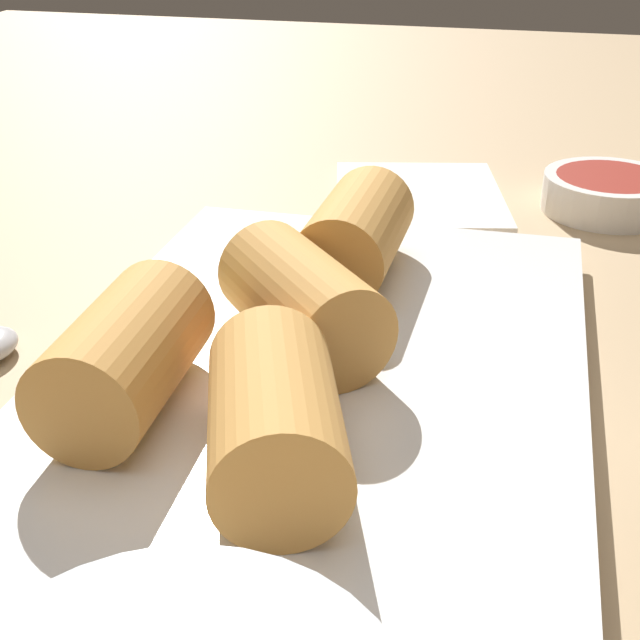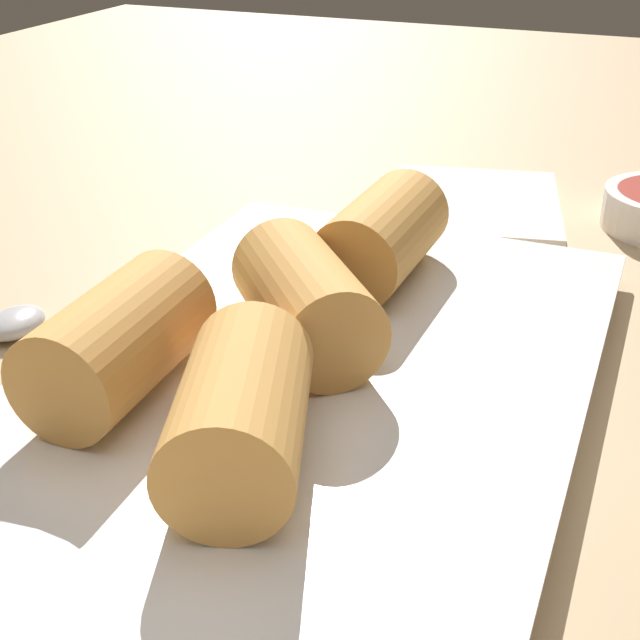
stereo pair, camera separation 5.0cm
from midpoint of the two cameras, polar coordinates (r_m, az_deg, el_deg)
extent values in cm
cube|color=tan|center=(42.48, -3.47, -3.01)|extent=(180.00, 140.00, 2.00)
cube|color=white|center=(38.55, -3.72, -3.70)|extent=(31.53, 21.44, 1.20)
cube|color=white|center=(38.17, -3.76, -2.74)|extent=(32.79, 22.30, 0.30)
cylinder|color=#D19347|center=(37.90, -5.40, 1.10)|extent=(9.17, 8.76, 4.52)
sphere|color=#B23D2D|center=(40.80, -7.23, 3.00)|extent=(2.94, 2.94, 2.94)
cylinder|color=#D19347|center=(34.94, -16.46, -2.43)|extent=(8.31, 4.74, 4.52)
sphere|color=#56843D|center=(37.59, -14.14, 0.10)|extent=(2.94, 2.94, 2.94)
cylinder|color=#D19347|center=(44.71, -0.88, 5.47)|extent=(8.32, 4.75, 4.52)
sphere|color=beige|center=(47.78, 0.24, 6.96)|extent=(2.94, 2.94, 2.94)
cylinder|color=#D19347|center=(30.21, -7.69, -6.52)|extent=(9.22, 6.94, 4.52)
sphere|color=#B23D2D|center=(33.10, -7.55, -3.21)|extent=(2.94, 2.94, 2.94)
cylinder|color=white|center=(60.18, 15.75, 7.73)|extent=(8.42, 8.42, 2.38)
cylinder|color=maroon|center=(59.87, 15.87, 8.60)|extent=(6.90, 6.90, 0.43)
cube|color=silver|center=(60.30, 3.96, 7.84)|extent=(14.95, 13.47, 0.60)
camera|label=1|loc=(0.03, -93.85, -2.01)|focal=50.00mm
camera|label=2|loc=(0.03, 86.15, 2.01)|focal=50.00mm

